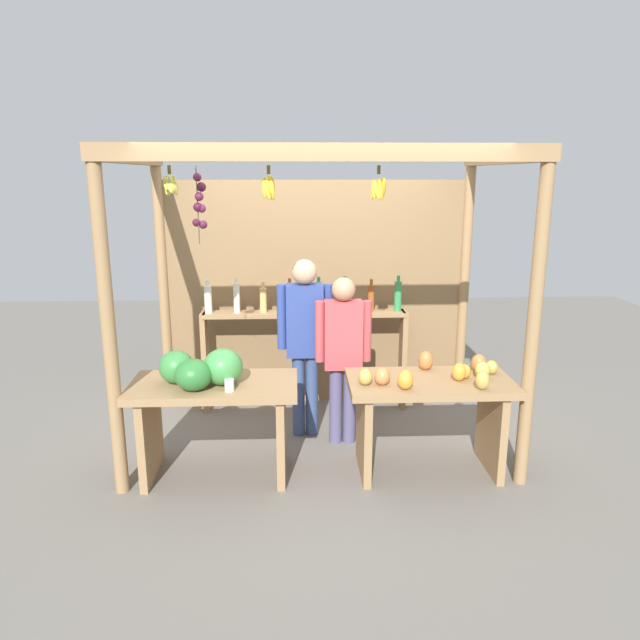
{
  "coord_description": "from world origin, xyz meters",
  "views": [
    {
      "loc": [
        -0.21,
        -4.89,
        2.3
      ],
      "look_at": [
        0.0,
        -0.18,
        1.12
      ],
      "focal_mm": 32.91,
      "sensor_mm": 36.0,
      "label": 1
    }
  ],
  "objects": [
    {
      "name": "ground_plane",
      "position": [
        0.0,
        0.0,
        0.0
      ],
      "size": [
        12.0,
        12.0,
        0.0
      ],
      "primitive_type": "plane",
      "color": "slate",
      "rests_on": "ground"
    },
    {
      "name": "market_stall",
      "position": [
        -0.01,
        0.42,
        1.44
      ],
      "size": [
        3.14,
        1.87,
        2.5
      ],
      "color": "#99754C",
      "rests_on": "ground"
    },
    {
      "name": "vendor_man",
      "position": [
        -0.12,
        0.05,
        0.96
      ],
      "size": [
        0.48,
        0.22,
        1.6
      ],
      "rotation": [
        0.0,
        0.0,
        0.16
      ],
      "color": "#364A7B",
      "rests_on": "ground"
    },
    {
      "name": "fruit_counter_right",
      "position": [
        0.84,
        -0.66,
        0.59
      ],
      "size": [
        1.27,
        0.64,
        0.92
      ],
      "color": "#99754C",
      "rests_on": "ground"
    },
    {
      "name": "bottle_shelf_unit",
      "position": [
        -0.11,
        0.66,
        0.81
      ],
      "size": [
        2.01,
        0.22,
        1.35
      ],
      "color": "#99754C",
      "rests_on": "ground"
    },
    {
      "name": "fruit_counter_left",
      "position": [
        -0.86,
        -0.68,
        0.67
      ],
      "size": [
        1.27,
        0.64,
        1.04
      ],
      "color": "#99754C",
      "rests_on": "ground"
    },
    {
      "name": "vendor_woman",
      "position": [
        0.2,
        -0.12,
        0.87
      ],
      "size": [
        0.48,
        0.2,
        1.47
      ],
      "rotation": [
        0.0,
        0.0,
        0.03
      ],
      "color": "#54517A",
      "rests_on": "ground"
    }
  ]
}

